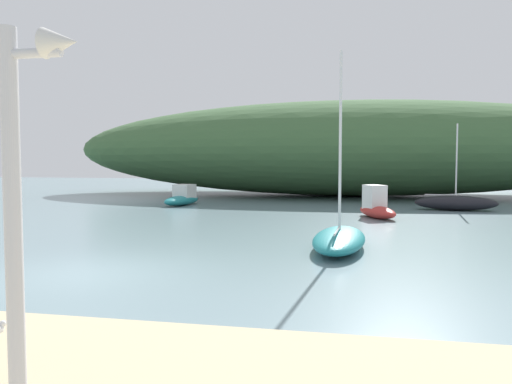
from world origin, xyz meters
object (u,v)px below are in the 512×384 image
Objects in this scene: motorboat_inner_mooring at (376,207)px; motorboat_far_left at (182,198)px; sailboat_centre_water at (339,239)px; sailboat_west_reach at (456,203)px.

motorboat_inner_mooring reaches higher than motorboat_far_left.
motorboat_far_left is 0.62× the size of sailboat_centre_water.
motorboat_far_left is at bearing 157.19° from motorboat_inner_mooring.
motorboat_inner_mooring is 0.69× the size of sailboat_west_reach.
motorboat_far_left is at bearing 179.12° from sailboat_west_reach.
sailboat_centre_water is 13.80m from sailboat_west_reach.
sailboat_west_reach reaches higher than motorboat_inner_mooring.
motorboat_inner_mooring is at bearing 81.14° from sailboat_centre_water.
motorboat_inner_mooring is 5.89m from sailboat_west_reach.
sailboat_centre_water is at bearing -54.20° from motorboat_far_left.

